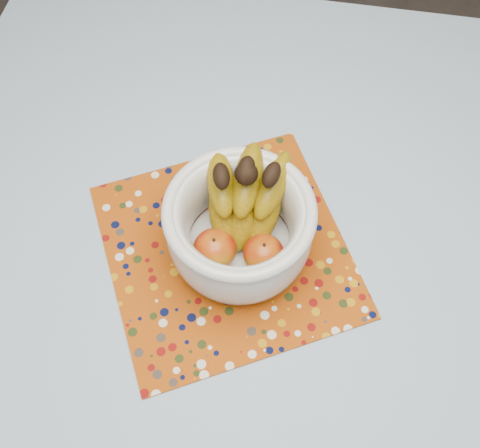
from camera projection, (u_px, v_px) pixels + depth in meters
The scene contains 4 objects.
table at pixel (262, 280), 1.02m from camera, with size 1.20×1.20×0.75m.
tablecloth at pixel (264, 261), 0.95m from camera, with size 1.32×1.32×0.01m, color #6588A9.
placemat at pixel (226, 250), 0.96m from camera, with size 0.39×0.39×0.00m, color #973B08.
fruit_bowl at pixel (241, 219), 0.88m from camera, with size 0.23×0.25×0.20m.
Camera 1 is at (0.03, -0.40, 1.62)m, focal length 42.00 mm.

